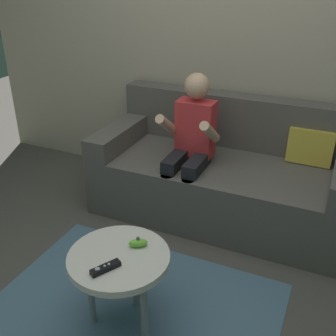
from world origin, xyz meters
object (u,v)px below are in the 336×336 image
at_px(couch, 225,176).
at_px(nunchuk_lime, 138,243).
at_px(coffee_table, 120,264).
at_px(game_remote_black_near_edge, 105,268).
at_px(person_seated_on_couch, 190,143).

xyz_separation_m(couch, nunchuk_lime, (-0.08, -1.16, 0.18)).
xyz_separation_m(coffee_table, nunchuk_lime, (0.05, 0.09, 0.08)).
bearing_deg(game_remote_black_near_edge, nunchuk_lime, 75.87).
distance_m(person_seated_on_couch, nunchuk_lime, 0.99).
distance_m(person_seated_on_couch, coffee_table, 1.09).
distance_m(couch, nunchuk_lime, 1.18).
relative_size(couch, game_remote_black_near_edge, 12.75).
relative_size(coffee_table, nunchuk_lime, 4.81).
distance_m(game_remote_black_near_edge, nunchuk_lime, 0.21).
xyz_separation_m(couch, coffee_table, (-0.13, -1.25, 0.10)).
height_order(couch, coffee_table, couch).
xyz_separation_m(game_remote_black_near_edge, nunchuk_lime, (0.05, 0.21, 0.01)).
xyz_separation_m(couch, game_remote_black_near_edge, (-0.13, -1.37, 0.17)).
relative_size(person_seated_on_couch, nunchuk_lime, 10.31).
bearing_deg(coffee_table, couch, 83.84).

